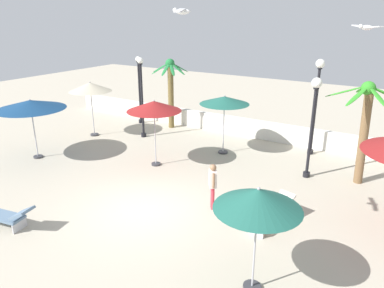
% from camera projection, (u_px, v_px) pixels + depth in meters
% --- Properties ---
extents(ground_plane, '(56.00, 56.00, 0.00)m').
position_uv_depth(ground_plane, '(142.00, 209.00, 12.58)').
color(ground_plane, '#B2A893').
extents(boundary_wall, '(25.20, 0.30, 0.97)m').
position_uv_depth(boundary_wall, '(251.00, 128.00, 19.83)').
color(boundary_wall, silver).
rests_on(boundary_wall, ground_plane).
extents(patio_umbrella_0, '(3.07, 3.07, 2.78)m').
position_uv_depth(patio_umbrella_0, '(30.00, 105.00, 16.27)').
color(patio_umbrella_0, '#333338').
rests_on(patio_umbrella_0, ground_plane).
extents(patio_umbrella_1, '(2.33, 2.33, 2.94)m').
position_uv_depth(patio_umbrella_1, '(154.00, 106.00, 15.38)').
color(patio_umbrella_1, '#333338').
rests_on(patio_umbrella_1, ground_plane).
extents(patio_umbrella_2, '(2.31, 2.31, 2.83)m').
position_uv_depth(patio_umbrella_2, '(224.00, 101.00, 16.82)').
color(patio_umbrella_2, '#333338').
rests_on(patio_umbrella_2, ground_plane).
extents(patio_umbrella_3, '(2.03, 2.03, 2.74)m').
position_uv_depth(patio_umbrella_3, '(258.00, 200.00, 8.15)').
color(patio_umbrella_3, '#333338').
rests_on(patio_umbrella_3, ground_plane).
extents(patio_umbrella_4, '(2.25, 2.25, 2.97)m').
position_uv_depth(patio_umbrella_4, '(90.00, 87.00, 19.35)').
color(patio_umbrella_4, '#333338').
rests_on(patio_umbrella_4, ground_plane).
extents(palm_tree_0, '(2.19, 2.19, 3.99)m').
position_uv_depth(palm_tree_0, '(171.00, 84.00, 20.82)').
color(palm_tree_0, brown).
rests_on(palm_tree_0, ground_plane).
extents(palm_tree_2, '(2.97, 2.85, 4.02)m').
position_uv_depth(palm_tree_2, '(365.00, 120.00, 13.78)').
color(palm_tree_2, brown).
rests_on(palm_tree_2, ground_plane).
extents(lamp_post_0, '(0.40, 0.40, 4.08)m').
position_uv_depth(lamp_post_0, '(313.00, 114.00, 14.21)').
color(lamp_post_0, black).
rests_on(lamp_post_0, ground_plane).
extents(lamp_post_1, '(0.31, 0.31, 4.01)m').
position_uv_depth(lamp_post_1, '(139.00, 87.00, 21.84)').
color(lamp_post_1, black).
rests_on(lamp_post_1, ground_plane).
extents(lamp_post_2, '(0.40, 0.40, 4.46)m').
position_uv_depth(lamp_post_2, '(317.00, 94.00, 16.60)').
color(lamp_post_2, black).
rests_on(lamp_post_2, ground_plane).
extents(lamp_post_3, '(0.32, 0.32, 4.24)m').
position_uv_depth(lamp_post_3, '(142.00, 94.00, 19.21)').
color(lamp_post_3, black).
rests_on(lamp_post_3, ground_plane).
extents(lounge_chair_1, '(0.95, 1.93, 0.82)m').
position_uv_depth(lounge_chair_1, '(272.00, 213.00, 11.55)').
color(lounge_chair_1, '#B7B7BC').
rests_on(lounge_chair_1, ground_plane).
extents(lounge_chair_2, '(1.93, 0.88, 0.82)m').
position_uv_depth(lounge_chair_2, '(8.00, 216.00, 11.39)').
color(lounge_chair_2, '#B7B7BC').
rests_on(lounge_chair_2, ground_plane).
extents(guest_0, '(0.40, 0.47, 1.63)m').
position_uv_depth(guest_0, '(213.00, 182.00, 12.33)').
color(guest_0, '#D8333F').
rests_on(guest_0, ground_plane).
extents(seagull_0, '(0.44, 0.96, 0.14)m').
position_uv_depth(seagull_0, '(182.00, 11.00, 7.90)').
color(seagull_0, white).
extents(seagull_1, '(0.85, 0.93, 0.14)m').
position_uv_depth(seagull_1, '(366.00, 27.00, 8.95)').
color(seagull_1, white).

